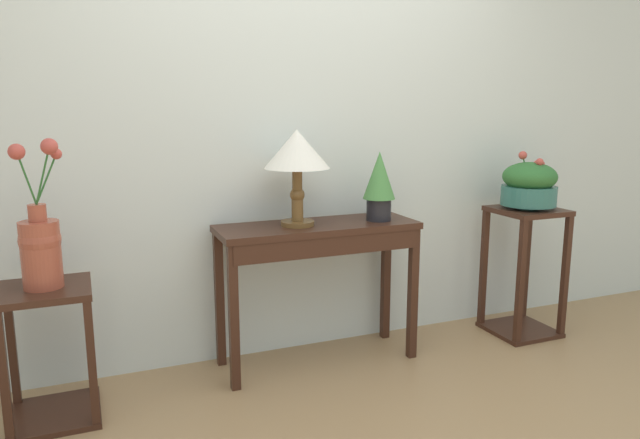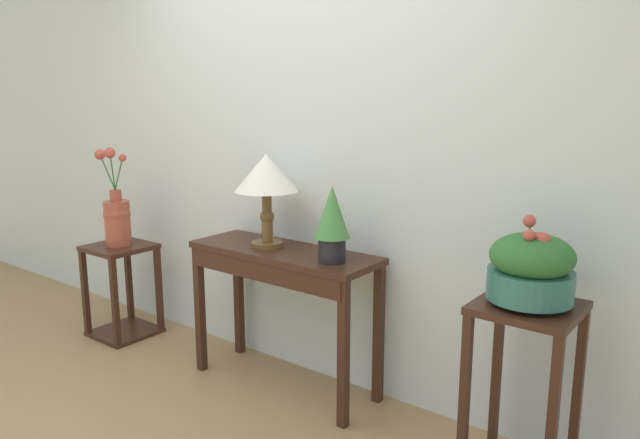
% 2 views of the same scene
% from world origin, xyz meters
% --- Properties ---
extents(back_wall_with_art, '(9.00, 0.10, 2.80)m').
position_xyz_m(back_wall_with_art, '(0.00, 1.46, 1.40)').
color(back_wall_with_art, silver).
rests_on(back_wall_with_art, ground).
extents(console_table, '(1.08, 0.38, 0.78)m').
position_xyz_m(console_table, '(0.04, 1.15, 0.65)').
color(console_table, '#381E14').
rests_on(console_table, ground).
extents(table_lamp, '(0.34, 0.34, 0.50)m').
position_xyz_m(table_lamp, '(-0.07, 1.18, 1.16)').
color(table_lamp, brown).
rests_on(table_lamp, console_table).
extents(potted_plant_on_console, '(0.18, 0.18, 0.38)m').
position_xyz_m(potted_plant_on_console, '(0.39, 1.14, 0.99)').
color(potted_plant_on_console, black).
rests_on(potted_plant_on_console, console_table).
extents(pedestal_stand_left, '(0.38, 0.38, 0.62)m').
position_xyz_m(pedestal_stand_left, '(-1.29, 1.06, 0.31)').
color(pedestal_stand_left, '#381E14').
rests_on(pedestal_stand_left, ground).
extents(flower_vase_tall_left, '(0.20, 0.19, 0.65)m').
position_xyz_m(flower_vase_tall_left, '(-1.29, 1.06, 0.82)').
color(flower_vase_tall_left, '#9E4733').
rests_on(flower_vase_tall_left, pedestal_stand_left).
extents(pedestal_stand_right, '(0.38, 0.38, 0.79)m').
position_xyz_m(pedestal_stand_right, '(1.38, 1.09, 0.40)').
color(pedestal_stand_right, '#381E14').
rests_on(pedestal_stand_right, ground).
extents(planter_bowl_wide_right, '(0.33, 0.33, 0.34)m').
position_xyz_m(planter_bowl_wide_right, '(1.38, 1.08, 0.94)').
color(planter_bowl_wide_right, '#2D665B').
rests_on(planter_bowl_wide_right, pedestal_stand_right).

